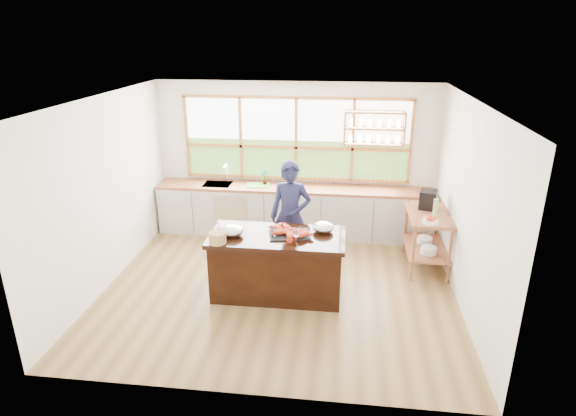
% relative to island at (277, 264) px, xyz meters
% --- Properties ---
extents(ground_plane, '(5.00, 5.00, 0.00)m').
position_rel_island_xyz_m(ground_plane, '(0.00, 0.20, -0.45)').
color(ground_plane, olive).
extents(room_shell, '(5.02, 4.52, 2.71)m').
position_rel_island_xyz_m(room_shell, '(0.02, 0.71, 1.30)').
color(room_shell, white).
rests_on(room_shell, ground_plane).
extents(back_counter, '(4.90, 0.63, 0.90)m').
position_rel_island_xyz_m(back_counter, '(-0.02, 2.14, 0.00)').
color(back_counter, beige).
rests_on(back_counter, ground_plane).
extents(right_shelf_unit, '(0.62, 1.10, 0.90)m').
position_rel_island_xyz_m(right_shelf_unit, '(2.19, 1.09, 0.15)').
color(right_shelf_unit, '#945532').
rests_on(right_shelf_unit, ground_plane).
extents(island, '(1.85, 0.90, 0.90)m').
position_rel_island_xyz_m(island, '(0.00, 0.00, 0.00)').
color(island, black).
rests_on(island, ground_plane).
extents(cook, '(0.64, 0.43, 1.72)m').
position_rel_island_xyz_m(cook, '(0.09, 0.83, 0.41)').
color(cook, '#1A1C3C').
rests_on(cook, ground_plane).
extents(potted_plant, '(0.15, 0.11, 0.28)m').
position_rel_island_xyz_m(potted_plant, '(-0.54, 2.20, 0.58)').
color(potted_plant, slate).
rests_on(potted_plant, back_counter).
extents(cutting_board, '(0.44, 0.36, 0.01)m').
position_rel_island_xyz_m(cutting_board, '(-0.65, 2.14, 0.45)').
color(cutting_board, green).
rests_on(cutting_board, back_counter).
extents(espresso_machine, '(0.31, 0.33, 0.29)m').
position_rel_island_xyz_m(espresso_machine, '(2.19, 1.31, 0.59)').
color(espresso_machine, black).
rests_on(espresso_machine, right_shelf_unit).
extents(wine_bottle, '(0.08, 0.08, 0.29)m').
position_rel_island_xyz_m(wine_bottle, '(2.24, 0.94, 0.59)').
color(wine_bottle, '#98B956').
rests_on(wine_bottle, right_shelf_unit).
extents(fruit_bowl, '(0.23, 0.23, 0.11)m').
position_rel_island_xyz_m(fruit_bowl, '(2.14, 0.70, 0.49)').
color(fruit_bowl, white).
rests_on(fruit_bowl, right_shelf_unit).
extents(slate_board, '(0.61, 0.49, 0.02)m').
position_rel_island_xyz_m(slate_board, '(0.17, 0.02, 0.45)').
color(slate_board, black).
rests_on(slate_board, island).
extents(lobster_pile, '(0.55, 0.48, 0.08)m').
position_rel_island_xyz_m(lobster_pile, '(0.16, 0.01, 0.50)').
color(lobster_pile, red).
rests_on(lobster_pile, slate_board).
extents(mixing_bowl_left, '(0.31, 0.31, 0.15)m').
position_rel_island_xyz_m(mixing_bowl_left, '(-0.61, -0.07, 0.51)').
color(mixing_bowl_left, '#B8BABF').
rests_on(mixing_bowl_left, island).
extents(mixing_bowl_right, '(0.30, 0.30, 0.14)m').
position_rel_island_xyz_m(mixing_bowl_right, '(0.61, 0.20, 0.51)').
color(mixing_bowl_right, '#B8BABF').
rests_on(mixing_bowl_right, island).
extents(wine_glass, '(0.08, 0.08, 0.22)m').
position_rel_island_xyz_m(wine_glass, '(0.29, -0.29, 0.61)').
color(wine_glass, silver).
rests_on(wine_glass, island).
extents(wicker_basket, '(0.23, 0.23, 0.15)m').
position_rel_island_xyz_m(wicker_basket, '(-0.74, -0.34, 0.52)').
color(wicker_basket, tan).
rests_on(wicker_basket, island).
extents(parchment_roll, '(0.17, 0.31, 0.08)m').
position_rel_island_xyz_m(parchment_roll, '(-0.83, 0.12, 0.49)').
color(parchment_roll, white).
rests_on(parchment_roll, island).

